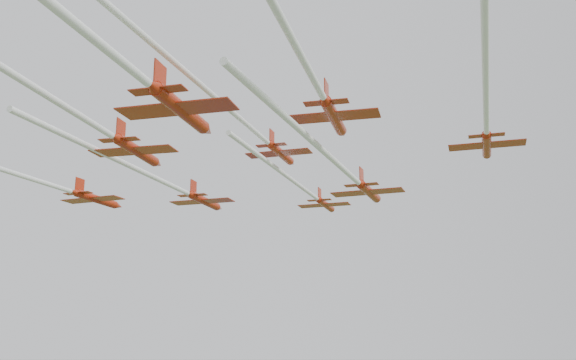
{
  "coord_description": "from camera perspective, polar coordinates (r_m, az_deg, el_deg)",
  "views": [
    {
      "loc": [
        -1.14,
        -75.94,
        32.24
      ],
      "look_at": [
        3.69,
        4.18,
        52.15
      ],
      "focal_mm": 40.0,
      "sensor_mm": 36.0,
      "label": 1
    }
  ],
  "objects": [
    {
      "name": "jet_row4_left",
      "position": [
        56.98,
        -20.16,
        6.78
      ],
      "size": [
        20.46,
        59.72,
        2.73
      ],
      "rotation": [
        0.0,
        0.0,
        -0.29
      ],
      "color": "#AE260F"
    },
    {
      "name": "jet_row2_right",
      "position": [
        76.09,
        5.34,
        0.64
      ],
      "size": [
        22.75,
        47.0,
        2.87
      ],
      "rotation": [
        0.0,
        0.0,
        -0.41
      ],
      "color": "#AE260F"
    },
    {
      "name": "jet_row3_left",
      "position": [
        81.36,
        -21.16,
        -0.12
      ],
      "size": [
        21.54,
        44.13,
        2.55
      ],
      "rotation": [
        0.0,
        0.0,
        -0.42
      ],
      "color": "#AE260F"
    },
    {
      "name": "jet_lead",
      "position": [
        90.67,
        1.83,
        -1.08
      ],
      "size": [
        18.05,
        40.43,
        2.39
      ],
      "rotation": [
        0.0,
        0.0,
        -0.38
      ],
      "color": "#AE260F"
    },
    {
      "name": "jet_row2_left",
      "position": [
        85.04,
        -10.09,
        -0.59
      ],
      "size": [
        19.02,
        43.74,
        2.74
      ],
      "rotation": [
        0.0,
        0.0,
        -0.36
      ],
      "color": "#AE260F"
    },
    {
      "name": "jet_trail_solo",
      "position": [
        40.33,
        -19.59,
        13.98
      ],
      "size": [
        24.02,
        64.18,
        2.95
      ],
      "rotation": [
        0.0,
        0.0,
        -0.32
      ],
      "color": "#AE260F"
    },
    {
      "name": "jet_row3_right",
      "position": [
        59.05,
        17.18,
        7.51
      ],
      "size": [
        24.08,
        58.7,
        2.47
      ],
      "rotation": [
        0.0,
        0.0,
        -0.36
      ],
      "color": "#AE260F"
    },
    {
      "name": "jet_row3_mid",
      "position": [
        62.18,
        -5.76,
        6.71
      ],
      "size": [
        24.91,
        59.63,
        2.37
      ],
      "rotation": [
        0.0,
        0.0,
        -0.37
      ],
      "color": "#AE260F"
    },
    {
      "name": "jet_row4_right",
      "position": [
        52.1,
        1.29,
        10.76
      ],
      "size": [
        20.99,
        57.45,
        2.83
      ],
      "rotation": [
        0.0,
        0.0,
        -0.3
      ],
      "color": "#AE260F"
    }
  ]
}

